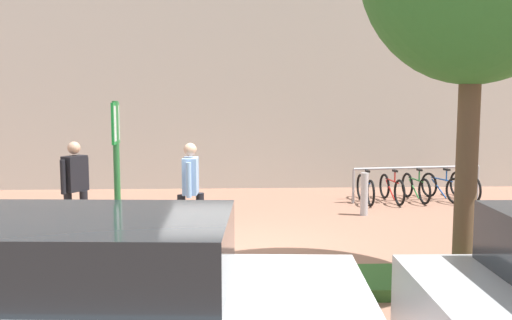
# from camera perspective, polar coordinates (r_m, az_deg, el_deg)

# --- Properties ---
(ground_plane) EXTENTS (60.00, 60.00, 0.00)m
(ground_plane) POSITION_cam_1_polar(r_m,az_deg,el_deg) (9.39, -0.95, -9.19)
(ground_plane) COLOR #936651
(building_facade) EXTENTS (28.00, 1.20, 10.00)m
(building_facade) POSITION_cam_1_polar(r_m,az_deg,el_deg) (16.23, -1.67, 15.26)
(building_facade) COLOR #B2ADA3
(building_facade) RESTS_ON ground
(planter_strip) EXTENTS (7.00, 1.10, 0.16)m
(planter_strip) POSITION_cam_1_polar(r_m,az_deg,el_deg) (7.75, 1.72, -12.03)
(planter_strip) COLOR #336028
(planter_strip) RESTS_ON ground
(parking_sign_post) EXTENTS (0.08, 0.36, 2.46)m
(parking_sign_post) POSITION_cam_1_polar(r_m,az_deg,el_deg) (7.52, -13.53, -0.83)
(parking_sign_post) COLOR #2D7238
(parking_sign_post) RESTS_ON ground
(bike_at_sign) EXTENTS (1.67, 0.42, 0.86)m
(bike_at_sign) POSITION_cam_1_polar(r_m,az_deg,el_deg) (7.84, -12.66, -9.89)
(bike_at_sign) COLOR black
(bike_at_sign) RESTS_ON ground
(bike_rack_cluster) EXTENTS (3.18, 1.85, 0.83)m
(bike_rack_cluster) POSITION_cam_1_polar(r_m,az_deg,el_deg) (14.30, 15.48, -2.53)
(bike_rack_cluster) COLOR #99999E
(bike_rack_cluster) RESTS_ON ground
(bollard_steel) EXTENTS (0.16, 0.16, 0.90)m
(bollard_steel) POSITION_cam_1_polar(r_m,az_deg,el_deg) (12.36, 10.60, -3.32)
(bollard_steel) COLOR #ADADB2
(bollard_steel) RESTS_ON ground
(person_casual_tan) EXTENTS (0.45, 0.61, 1.72)m
(person_casual_tan) POSITION_cam_1_polar(r_m,az_deg,el_deg) (9.89, -6.45, -2.58)
(person_casual_tan) COLOR black
(person_casual_tan) RESTS_ON ground
(person_suited_navy) EXTENTS (0.42, 0.52, 1.72)m
(person_suited_navy) POSITION_cam_1_polar(r_m,az_deg,el_deg) (10.61, -17.36, -2.22)
(person_suited_navy) COLOR black
(person_suited_navy) RESTS_ON ground
(car_white_hatch) EXTENTS (4.40, 2.24, 1.54)m
(car_white_hatch) POSITION_cam_1_polar(r_m,az_deg,el_deg) (5.16, -14.76, -14.01)
(car_white_hatch) COLOR silver
(car_white_hatch) RESTS_ON ground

